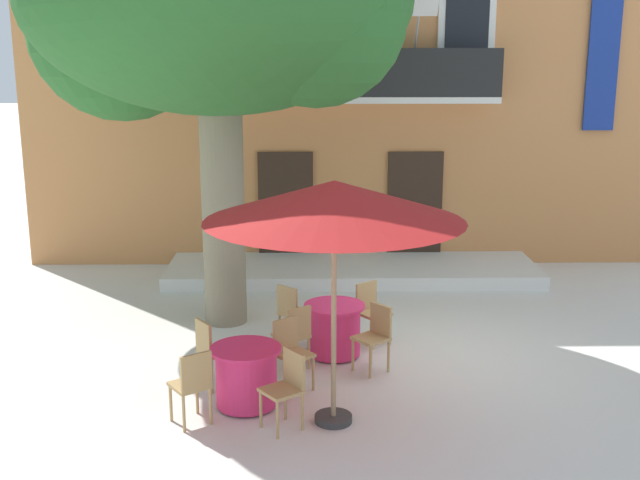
# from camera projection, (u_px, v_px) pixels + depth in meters

# --- Properties ---
(ground_plane) EXTENTS (120.00, 120.00, 0.00)m
(ground_plane) POSITION_uv_depth(u_px,v_px,m) (419.00, 354.00, 11.20)
(ground_plane) COLOR silver
(building_facade) EXTENTS (13.00, 5.09, 7.50)m
(building_facade) POSITION_uv_depth(u_px,v_px,m) (346.00, 75.00, 17.12)
(building_facade) COLOR #CC844C
(building_facade) RESTS_ON ground
(entrance_step_platform) EXTENTS (7.07, 1.97, 0.25)m
(entrance_step_platform) POSITION_uv_depth(u_px,v_px,m) (352.00, 271.00, 15.07)
(entrance_step_platform) COLOR silver
(entrance_step_platform) RESTS_ON ground
(plane_tree) EXTENTS (5.93, 5.21, 6.75)m
(plane_tree) POSITION_uv_depth(u_px,v_px,m) (212.00, 6.00, 11.50)
(plane_tree) COLOR #7F755B
(plane_tree) RESTS_ON ground
(cafe_table_near_tree) EXTENTS (0.86, 0.86, 0.76)m
(cafe_table_near_tree) POSITION_uv_depth(u_px,v_px,m) (334.00, 329.00, 11.06)
(cafe_table_near_tree) COLOR #E52D66
(cafe_table_near_tree) RESTS_ON ground
(cafe_chair_near_tree_0) EXTENTS (0.56, 0.56, 0.91)m
(cafe_chair_near_tree_0) POSITION_uv_depth(u_px,v_px,m) (375.00, 333.00, 10.51)
(cafe_chair_near_tree_0) COLOR tan
(cafe_chair_near_tree_0) RESTS_ON ground
(cafe_chair_near_tree_1) EXTENTS (0.56, 0.56, 0.91)m
(cafe_chair_near_tree_1) POSITION_uv_depth(u_px,v_px,m) (371.00, 309.00, 11.53)
(cafe_chair_near_tree_1) COLOR tan
(cafe_chair_near_tree_1) RESTS_ON ground
(cafe_chair_near_tree_2) EXTENTS (0.57, 0.57, 0.91)m
(cafe_chair_near_tree_2) POSITION_uv_depth(u_px,v_px,m) (292.00, 310.00, 11.46)
(cafe_chair_near_tree_2) COLOR tan
(cafe_chair_near_tree_2) RESTS_ON ground
(cafe_chair_near_tree_3) EXTENTS (0.56, 0.56, 0.91)m
(cafe_chair_near_tree_3) POSITION_uv_depth(u_px,v_px,m) (294.00, 333.00, 10.52)
(cafe_chair_near_tree_3) COLOR tan
(cafe_chair_near_tree_3) RESTS_ON ground
(cafe_table_middle) EXTENTS (0.86, 0.86, 0.76)m
(cafe_table_middle) POSITION_uv_depth(u_px,v_px,m) (246.00, 376.00, 9.45)
(cafe_table_middle) COLOR #E52D66
(cafe_table_middle) RESTS_ON ground
(cafe_chair_middle_0) EXTENTS (0.56, 0.56, 0.91)m
(cafe_chair_middle_0) POSITION_uv_depth(u_px,v_px,m) (291.00, 349.00, 9.95)
(cafe_chair_middle_0) COLOR tan
(cafe_chair_middle_0) RESTS_ON ground
(cafe_chair_middle_1) EXTENTS (0.56, 0.56, 0.91)m
(cafe_chair_middle_1) POSITION_uv_depth(u_px,v_px,m) (211.00, 348.00, 9.97)
(cafe_chair_middle_1) COLOR tan
(cafe_chair_middle_1) RESTS_ON ground
(cafe_chair_middle_2) EXTENTS (0.56, 0.56, 0.91)m
(cafe_chair_middle_2) POSITION_uv_depth(u_px,v_px,m) (193.00, 382.00, 8.93)
(cafe_chair_middle_2) COLOR tan
(cafe_chair_middle_2) RESTS_ON ground
(cafe_chair_middle_3) EXTENTS (0.56, 0.56, 0.91)m
(cafe_chair_middle_3) POSITION_uv_depth(u_px,v_px,m) (287.00, 384.00, 8.88)
(cafe_chair_middle_3) COLOR tan
(cafe_chair_middle_3) RESTS_ON ground
(cafe_umbrella) EXTENTS (2.90, 2.90, 2.85)m
(cafe_umbrella) POSITION_uv_depth(u_px,v_px,m) (334.00, 202.00, 8.53)
(cafe_umbrella) COLOR #997A56
(cafe_umbrella) RESTS_ON ground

